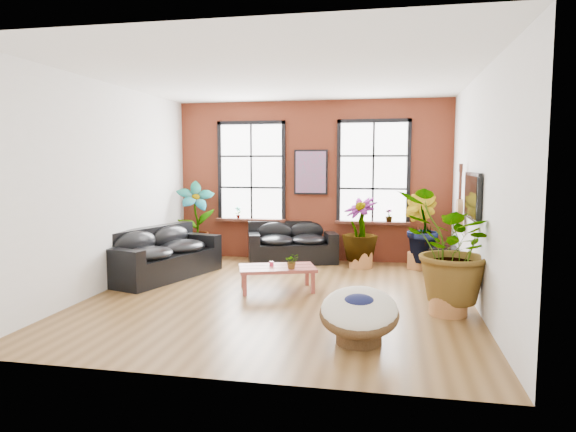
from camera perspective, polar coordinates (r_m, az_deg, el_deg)
name	(u,v)px	position (r m, az deg, el deg)	size (l,w,h in m)	color
room	(283,188)	(8.29, -0.61, 3.09)	(6.04, 6.54, 3.54)	brown
sofa_back	(292,244)	(11.21, 0.44, -3.11)	(2.07, 1.43, 0.87)	black
sofa_left	(161,255)	(9.99, -13.96, -4.24)	(1.66, 2.54, 0.93)	black
coffee_table	(277,269)	(8.72, -1.22, -5.95)	(1.44, 1.10, 0.49)	brown
papasan_chair	(359,313)	(6.30, 7.91, -10.66)	(0.96, 0.98, 0.71)	#4F351C
poster	(311,172)	(11.27, 2.55, 4.89)	(0.74, 0.06, 0.98)	black
tv_wall_unit	(468,202)	(8.66, 19.40, 1.52)	(0.13, 1.86, 1.20)	black
media_box	(447,261)	(10.42, 17.22, -4.78)	(0.71, 0.62, 0.53)	black
pot_back_left	(195,252)	(11.63, -10.29, -3.95)	(0.63, 0.63, 0.35)	#AF6E39
pot_back_right	(419,261)	(10.84, 14.34, -4.82)	(0.61, 0.61, 0.34)	#AF6E39
pot_right_wall	(448,301)	(7.75, 17.38, -9.00)	(0.68, 0.68, 0.39)	#AF6E39
pot_mid	(361,259)	(10.72, 8.09, -4.77)	(0.64, 0.64, 0.35)	#AF6E39
floor_plant_back_left	(196,217)	(11.54, -10.18, -0.13)	(0.85, 0.57, 1.61)	#11421C
floor_plant_back_right	(420,227)	(10.74, 14.49, -1.17)	(0.78, 0.63, 1.42)	#11421C
floor_plant_right_wall	(452,248)	(7.60, 17.80, -3.37)	(1.45, 1.26, 1.62)	#11421C
floor_plant_mid	(360,229)	(10.66, 7.99, -1.46)	(0.73, 0.73, 1.31)	#11421C
table_plant	(292,261)	(8.51, 0.45, -5.04)	(0.23, 0.20, 0.26)	#11421C
sill_plant_left	(238,213)	(11.63, -5.57, 0.39)	(0.14, 0.10, 0.27)	#11421C
sill_plant_right	(389,215)	(11.14, 11.16, 0.06)	(0.15, 0.15, 0.27)	#11421C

